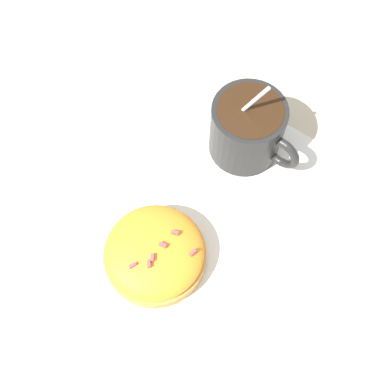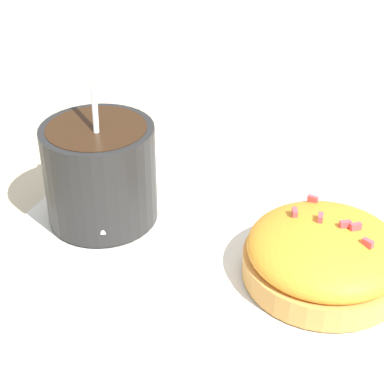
# 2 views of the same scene
# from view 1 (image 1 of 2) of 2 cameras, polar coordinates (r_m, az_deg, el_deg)

# --- Properties ---
(ground_plane) EXTENTS (3.00, 3.00, 0.00)m
(ground_plane) POSITION_cam_1_polar(r_m,az_deg,el_deg) (0.49, 0.44, -1.02)
(ground_plane) COLOR #C6B793
(paper_napkin) EXTENTS (0.30, 0.30, 0.00)m
(paper_napkin) POSITION_cam_1_polar(r_m,az_deg,el_deg) (0.49, 0.45, -0.95)
(paper_napkin) COLOR white
(paper_napkin) RESTS_ON ground_plane
(coffee_cup) EXTENTS (0.08, 0.11, 0.11)m
(coffee_cup) POSITION_cam_1_polar(r_m,az_deg,el_deg) (0.49, 7.11, 8.03)
(coffee_cup) COLOR black
(coffee_cup) RESTS_ON paper_napkin
(frosted_pastry) EXTENTS (0.10, 0.10, 0.04)m
(frosted_pastry) POSITION_cam_1_polar(r_m,az_deg,el_deg) (0.45, -4.73, -7.79)
(frosted_pastry) COLOR #D19347
(frosted_pastry) RESTS_ON paper_napkin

